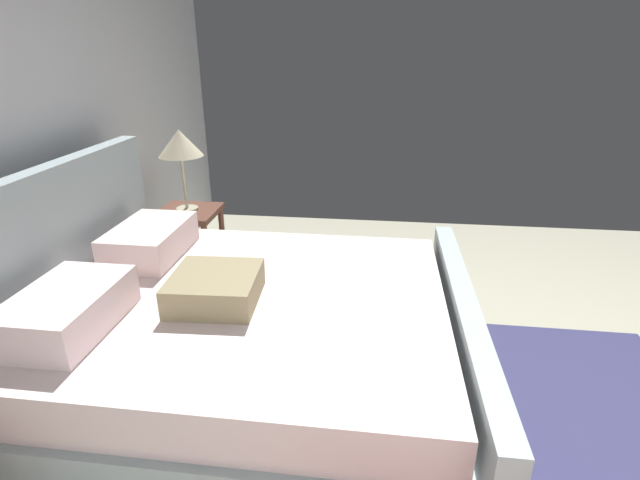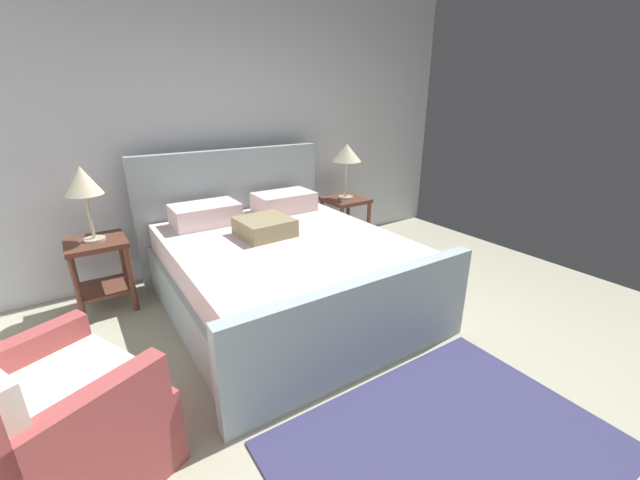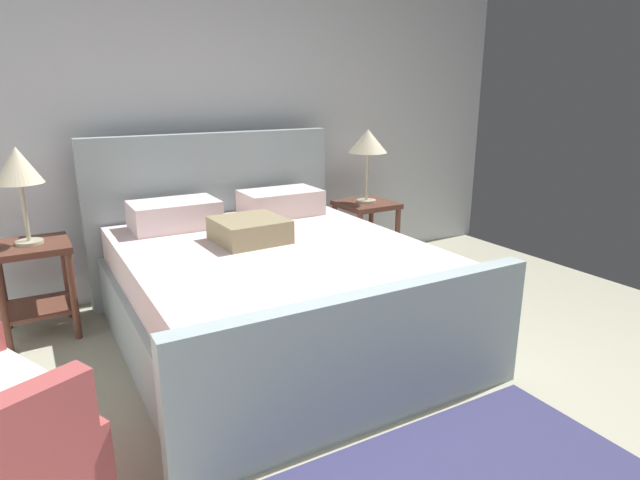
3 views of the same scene
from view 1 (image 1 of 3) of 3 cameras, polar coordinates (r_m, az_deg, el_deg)
name	(u,v)px [view 1 (image 1 of 3)]	position (r m, az deg, el deg)	size (l,w,h in m)	color
ground_plane	(569,392)	(3.06, 27.67, -15.78)	(5.18, 5.83, 0.02)	#A4A18A
wall_back	(4,112)	(2.93, -33.63, 12.62)	(5.30, 0.12, 2.88)	silver
bed	(242,340)	(2.53, -9.34, -11.74)	(1.87, 2.16, 1.20)	#98AAAD
nightstand_right	(190,234)	(3.78, -15.30, 0.65)	(0.44, 0.44, 0.60)	brown
table_lamp_right	(180,145)	(3.59, -16.42, 10.84)	(0.32, 0.32, 0.60)	#B7B293
area_rug	(592,422)	(2.89, 29.85, -18.37)	(1.71, 1.19, 0.01)	navy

